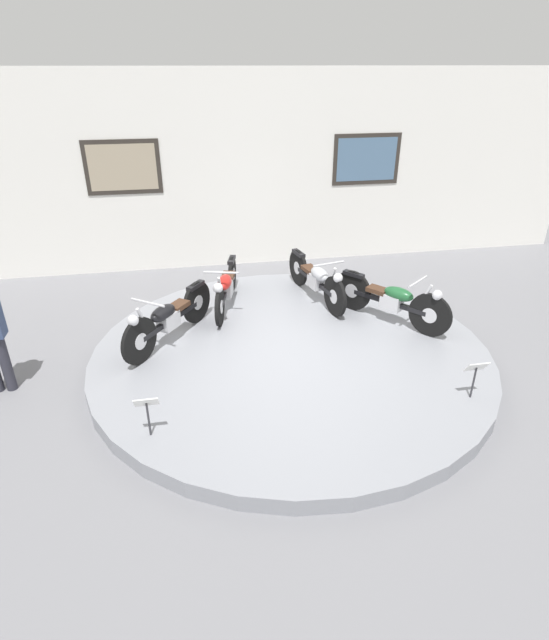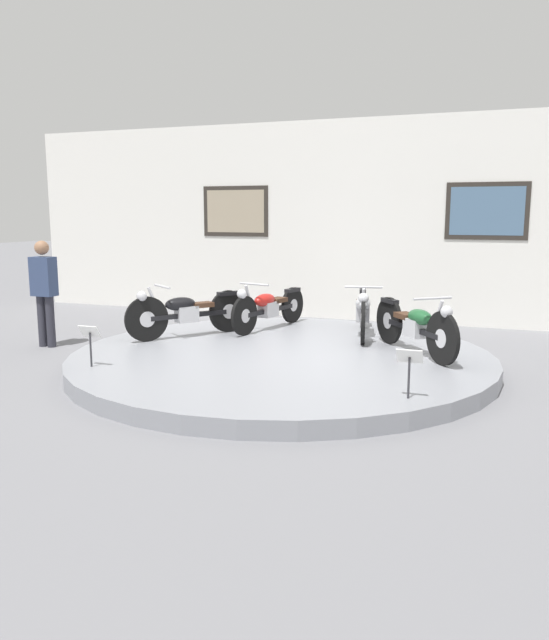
# 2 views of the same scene
# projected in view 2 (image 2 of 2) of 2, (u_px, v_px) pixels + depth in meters

# --- Properties ---
(ground_plane) EXTENTS (60.00, 60.00, 0.00)m
(ground_plane) POSITION_uv_depth(u_px,v_px,m) (281.00, 367.00, 8.38)
(ground_plane) COLOR slate
(display_platform) EXTENTS (5.60, 5.60, 0.20)m
(display_platform) POSITION_uv_depth(u_px,v_px,m) (281.00, 360.00, 8.36)
(display_platform) COLOR gray
(display_platform) RESTS_ON ground_plane
(back_wall) EXTENTS (14.00, 0.22, 3.77)m
(back_wall) POSITION_uv_depth(u_px,v_px,m) (353.00, 221.00, 11.85)
(back_wall) COLOR white
(back_wall) RESTS_ON ground_plane
(motorcycle_black) EXTENTS (1.24, 1.64, 0.80)m
(motorcycle_black) POSITION_uv_depth(u_px,v_px,m) (187.00, 311.00, 9.32)
(motorcycle_black) COLOR black
(motorcycle_black) RESTS_ON display_platform
(motorcycle_red) EXTENTS (0.63, 1.91, 0.78)m
(motorcycle_red) POSITION_uv_depth(u_px,v_px,m) (268.00, 306.00, 9.95)
(motorcycle_red) COLOR black
(motorcycle_red) RESTS_ON display_platform
(motorcycle_silver) EXTENTS (0.60, 1.96, 0.80)m
(motorcycle_silver) POSITION_uv_depth(u_px,v_px,m) (363.00, 310.00, 9.43)
(motorcycle_silver) COLOR black
(motorcycle_silver) RESTS_ON display_platform
(motorcycle_green) EXTENTS (1.29, 1.62, 0.81)m
(motorcycle_green) POSITION_uv_depth(u_px,v_px,m) (416.00, 325.00, 8.17)
(motorcycle_green) COLOR black
(motorcycle_green) RESTS_ON display_platform
(info_placard_front_left) EXTENTS (0.26, 0.11, 0.51)m
(info_placard_front_left) POSITION_uv_depth(u_px,v_px,m) (90.00, 337.00, 7.50)
(info_placard_front_left) COLOR #333338
(info_placard_front_left) RESTS_ON display_platform
(info_placard_front_centre) EXTENTS (0.26, 0.11, 0.51)m
(info_placard_front_centre) POSITION_uv_depth(u_px,v_px,m) (409.00, 363.00, 6.21)
(info_placard_front_centre) COLOR #333338
(info_placard_front_centre) RESTS_ON display_platform
(visitor_standing) EXTENTS (0.36, 0.22, 1.63)m
(visitor_standing) POSITION_uv_depth(u_px,v_px,m) (44.00, 288.00, 9.50)
(visitor_standing) COLOR #2D2D38
(visitor_standing) RESTS_ON ground_plane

